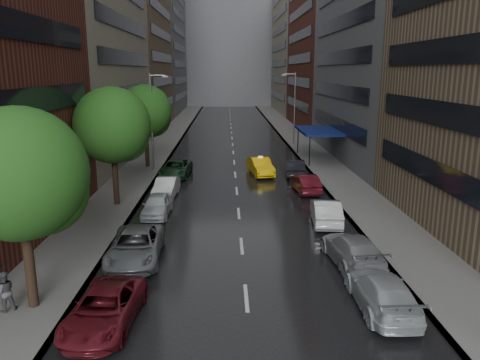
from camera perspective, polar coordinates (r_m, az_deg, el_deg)
name	(u,v)px	position (r m, az deg, el deg)	size (l,w,h in m)	color
ground	(251,354)	(16.95, 1.38, -20.40)	(220.00, 220.00, 0.00)	gray
road	(232,140)	(64.78, -0.96, 4.89)	(14.00, 140.00, 0.01)	black
sidewalk_left	(167,140)	(65.28, -8.91, 4.86)	(4.00, 140.00, 0.15)	gray
sidewalk_right	(297,139)	(65.50, 6.97, 4.95)	(4.00, 140.00, 0.15)	gray
buildings_left	(130,25)	(74.55, -13.31, 17.96)	(8.00, 108.00, 38.00)	maroon
buildings_right	(334,31)	(72.76, 11.40, 17.42)	(8.05, 109.10, 36.00)	#937A5B
building_far	(229,45)	(132.26, -1.38, 16.08)	(40.00, 14.00, 32.00)	slate
tree_near	(20,174)	(19.46, -25.28, 0.65)	(5.11, 5.11, 8.15)	#382619
tree_mid	(112,125)	(33.30, -15.32, 6.43)	(5.24, 5.24, 8.36)	#382619
tree_far	(145,111)	(46.34, -11.49, 8.21)	(5.09, 5.09, 8.11)	#382619
taxi	(260,166)	(42.90, 2.51, 1.66)	(1.69, 4.85, 1.60)	yellow
parked_cars_left	(154,211)	(30.07, -10.43, -3.73)	(2.88, 30.76, 1.53)	maroon
parked_cars_right	(327,214)	(29.38, 10.60, -4.11)	(2.61, 29.38, 1.56)	#B4BCBE
ped_black_umbrella	(3,282)	(20.73, -26.91, -11.00)	(1.02, 0.98, 2.09)	#525257
street_lamp_left	(152,120)	(44.86, -10.63, 7.24)	(1.74, 0.22, 9.00)	gray
street_lamp_right	(294,107)	(59.87, 6.58, 8.82)	(1.74, 0.22, 9.00)	gray
awning	(319,131)	(50.45, 9.57, 5.92)	(4.00, 8.00, 3.12)	navy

